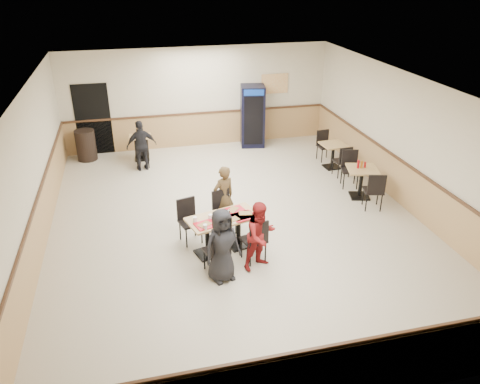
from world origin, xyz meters
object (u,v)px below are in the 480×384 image
object	(u,v)px
lone_diner	(142,146)
trash_bin	(86,145)
diner_woman_left	(222,246)
diner_man_opposite	(224,197)
side_table_near	(361,178)
pepsi_cooler	(253,116)
diner_woman_right	(261,236)
back_table	(141,144)
side_table_far	(333,152)
main_table	(223,228)

from	to	relation	value
lone_diner	trash_bin	size ratio (longest dim) A/B	1.59
diner_woman_left	diner_man_opposite	size ratio (longest dim) A/B	1.00
side_table_near	pepsi_cooler	distance (m)	4.45
diner_woman_right	back_table	xyz separation A→B (m)	(-1.87, 5.96, -0.21)
side_table_far	trash_bin	size ratio (longest dim) A/B	0.79
diner_woman_right	side_table_near	distance (m)	3.87
pepsi_cooler	back_table	bearing A→B (deg)	-163.46
diner_woman_left	lone_diner	distance (m)	5.51
main_table	diner_woman_left	xyz separation A→B (m)	(-0.21, -0.92, 0.21)
trash_bin	main_table	bearing A→B (deg)	-62.92
diner_man_opposite	pepsi_cooler	world-z (taller)	pepsi_cooler
side_table_near	side_table_far	distance (m)	1.85
diner_woman_right	side_table_far	xyz separation A→B (m)	(3.25, 4.08, -0.21)
diner_woman_left	trash_bin	size ratio (longest dim) A/B	1.59
diner_woman_right	side_table_far	world-z (taller)	diner_woman_right
side_table_far	diner_man_opposite	bearing A→B (deg)	-145.83
pepsi_cooler	side_table_near	bearing A→B (deg)	-58.70
diner_woman_right	pepsi_cooler	bearing A→B (deg)	51.92
diner_man_opposite	trash_bin	distance (m)	5.60
diner_woman_right	main_table	bearing A→B (deg)	103.22
lone_diner	back_table	bearing A→B (deg)	-99.80
side_table_far	pepsi_cooler	bearing A→B (deg)	126.67
back_table	pepsi_cooler	size ratio (longest dim) A/B	0.37
main_table	pepsi_cooler	distance (m)	6.04
side_table_near	trash_bin	distance (m)	7.74
side_table_far	pepsi_cooler	xyz separation A→B (m)	(-1.69, 2.28, 0.47)
main_table	side_table_far	bearing A→B (deg)	26.32
diner_man_opposite	diner_woman_right	bearing A→B (deg)	79.17
side_table_near	trash_bin	size ratio (longest dim) A/B	0.97
main_table	back_table	distance (m)	5.41
side_table_far	pepsi_cooler	size ratio (longest dim) A/B	0.37
back_table	side_table_far	bearing A→B (deg)	-20.18
main_table	pepsi_cooler	bearing A→B (deg)	54.34
diner_woman_left	back_table	world-z (taller)	diner_woman_left
side_table_near	side_table_far	size ratio (longest dim) A/B	1.23
diner_man_opposite	back_table	xyz separation A→B (m)	(-1.53, 4.32, -0.24)
lone_diner	pepsi_cooler	world-z (taller)	pepsi_cooler
diner_man_opposite	side_table_near	bearing A→B (deg)	166.86
diner_woman_right	lone_diner	world-z (taller)	lone_diner
lone_diner	back_table	world-z (taller)	lone_diner
diner_woman_right	back_table	bearing A→B (deg)	83.10
trash_bin	side_table_far	bearing A→B (deg)	-18.53
main_table	side_table_far	world-z (taller)	main_table
diner_man_opposite	side_table_near	size ratio (longest dim) A/B	1.63
lone_diner	back_table	distance (m)	0.81
side_table_far	back_table	world-z (taller)	side_table_far
back_table	diner_woman_right	bearing A→B (deg)	-72.56
lone_diner	side_table_near	size ratio (longest dim) A/B	1.63
main_table	diner_woman_left	world-z (taller)	diner_woman_left
side_table_near	side_table_far	bearing A→B (deg)	87.35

